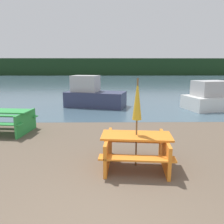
{
  "coord_description": "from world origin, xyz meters",
  "views": [
    {
      "loc": [
        0.13,
        -2.31,
        2.26
      ],
      "look_at": [
        0.22,
        4.34,
        0.85
      ],
      "focal_mm": 35.0,
      "sensor_mm": 36.0,
      "label": 1
    }
  ],
  "objects_px": {
    "umbrella_gold": "(137,101)",
    "boat": "(93,95)",
    "picnic_table_green": "(3,119)",
    "picnic_table_orange": "(136,147)",
    "boat_second": "(218,99)"
  },
  "relations": [
    {
      "from": "boat_second",
      "to": "picnic_table_orange",
      "type": "bearing_deg",
      "value": -140.92
    },
    {
      "from": "boat_second",
      "to": "boat",
      "type": "bearing_deg",
      "value": 160.32
    },
    {
      "from": "picnic_table_green",
      "to": "boat",
      "type": "xyz_separation_m",
      "value": [
        2.73,
        4.92,
        0.16
      ]
    },
    {
      "from": "umbrella_gold",
      "to": "boat",
      "type": "distance_m",
      "value": 7.73
    },
    {
      "from": "picnic_table_orange",
      "to": "boat",
      "type": "distance_m",
      "value": 7.69
    },
    {
      "from": "umbrella_gold",
      "to": "boat",
      "type": "relative_size",
      "value": 0.57
    },
    {
      "from": "boat_second",
      "to": "picnic_table_green",
      "type": "bearing_deg",
      "value": -169.57
    },
    {
      "from": "picnic_table_orange",
      "to": "boat_second",
      "type": "height_order",
      "value": "boat_second"
    },
    {
      "from": "picnic_table_orange",
      "to": "boat_second",
      "type": "distance_m",
      "value": 8.56
    },
    {
      "from": "picnic_table_orange",
      "to": "boat",
      "type": "xyz_separation_m",
      "value": [
        -1.51,
        7.53,
        0.19
      ]
    },
    {
      "from": "umbrella_gold",
      "to": "boat_second",
      "type": "relative_size",
      "value": 0.49
    },
    {
      "from": "picnic_table_orange",
      "to": "boat_second",
      "type": "bearing_deg",
      "value": 52.39
    },
    {
      "from": "picnic_table_green",
      "to": "umbrella_gold",
      "type": "xyz_separation_m",
      "value": [
        4.24,
        -2.62,
        1.04
      ]
    },
    {
      "from": "picnic_table_green",
      "to": "boat",
      "type": "relative_size",
      "value": 0.57
    },
    {
      "from": "umbrella_gold",
      "to": "boat",
      "type": "xyz_separation_m",
      "value": [
        -1.51,
        7.53,
        -0.88
      ]
    }
  ]
}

